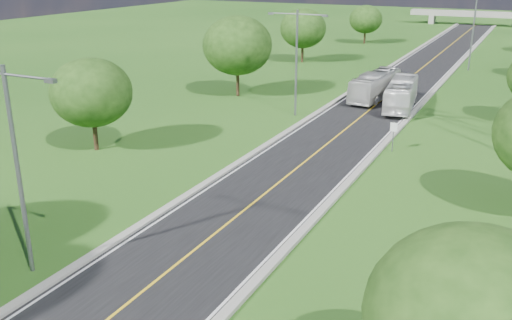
{
  "coord_description": "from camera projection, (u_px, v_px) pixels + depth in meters",
  "views": [
    {
      "loc": [
        14.56,
        -4.98,
        14.18
      ],
      "look_at": [
        0.31,
        23.71,
        3.0
      ],
      "focal_mm": 40.0,
      "sensor_mm": 36.0,
      "label": 1
    }
  ],
  "objects": [
    {
      "name": "streetlight_near_left",
      "position": [
        16.0,
        155.0,
        25.7
      ],
      "size": [
        5.9,
        0.25,
        10.0
      ],
      "color": "slate",
      "rests_on": "ground"
    },
    {
      "name": "streetlight_mid_left",
      "position": [
        297.0,
        54.0,
        53.61
      ],
      "size": [
        5.9,
        0.25,
        10.0
      ],
      "color": "slate",
      "rests_on": "ground"
    },
    {
      "name": "curb_right",
      "position": [
        440.0,
        84.0,
        68.98
      ],
      "size": [
        0.5,
        150.0,
        0.22
      ],
      "primitive_type": "cube",
      "color": "gray",
      "rests_on": "ground"
    },
    {
      "name": "tree_ld",
      "position": [
        303.0,
        28.0,
        83.07
      ],
      "size": [
        6.72,
        6.72,
        7.82
      ],
      "color": "black",
      "rests_on": "ground"
    },
    {
      "name": "curb_left",
      "position": [
        371.0,
        78.0,
        72.55
      ],
      "size": [
        0.5,
        150.0,
        0.22
      ],
      "primitive_type": "cube",
      "color": "gray",
      "rests_on": "ground"
    },
    {
      "name": "tree_lc",
      "position": [
        237.0,
        45.0,
        61.74
      ],
      "size": [
        7.56,
        7.56,
        8.79
      ],
      "color": "black",
      "rests_on": "ground"
    },
    {
      "name": "streetlight_far_right",
      "position": [
        474.0,
        26.0,
        76.47
      ],
      "size": [
        5.9,
        0.25,
        10.0
      ],
      "color": "slate",
      "rests_on": "ground"
    },
    {
      "name": "tree_lb",
      "position": [
        91.0,
        92.0,
        43.86
      ],
      "size": [
        6.3,
        6.3,
        7.33
      ],
      "color": "black",
      "rests_on": "ground"
    },
    {
      "name": "overpass",
      "position": [
        477.0,
        15.0,
        132.58
      ],
      "size": [
        30.0,
        3.0,
        3.2
      ],
      "color": "gray",
      "rests_on": "ground"
    },
    {
      "name": "road",
      "position": [
        405.0,
        82.0,
        70.79
      ],
      "size": [
        8.0,
        150.0,
        0.06
      ],
      "primitive_type": "cube",
      "color": "black",
      "rests_on": "ground"
    },
    {
      "name": "tree_ra",
      "position": [
        475.0,
        320.0,
        16.04
      ],
      "size": [
        6.3,
        6.3,
        7.33
      ],
      "color": "black",
      "rests_on": "ground"
    },
    {
      "name": "bus_outbound",
      "position": [
        401.0,
        94.0,
        57.6
      ],
      "size": [
        3.77,
        10.75,
        2.93
      ],
      "primitive_type": "imported",
      "rotation": [
        0.0,
        0.0,
        3.27
      ],
      "color": "white",
      "rests_on": "road"
    },
    {
      "name": "tree_le",
      "position": [
        366.0,
        19.0,
        102.52
      ],
      "size": [
        5.88,
        5.88,
        6.84
      ],
      "color": "black",
      "rests_on": "ground"
    },
    {
      "name": "ground",
      "position": [
        393.0,
        91.0,
        65.73
      ],
      "size": [
        260.0,
        260.0,
        0.0
      ],
      "primitive_type": "plane",
      "color": "#204B15",
      "rests_on": "ground"
    },
    {
      "name": "bus_inbound",
      "position": [
        375.0,
        86.0,
        61.49
      ],
      "size": [
        3.17,
        10.58,
        2.91
      ],
      "primitive_type": "imported",
      "rotation": [
        0.0,
        0.0,
        -0.07
      ],
      "color": "beige",
      "rests_on": "road"
    },
    {
      "name": "speed_limit_sign",
      "position": [
        393.0,
        132.0,
        44.4
      ],
      "size": [
        0.55,
        0.09,
        2.4
      ],
      "color": "slate",
      "rests_on": "ground"
    }
  ]
}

